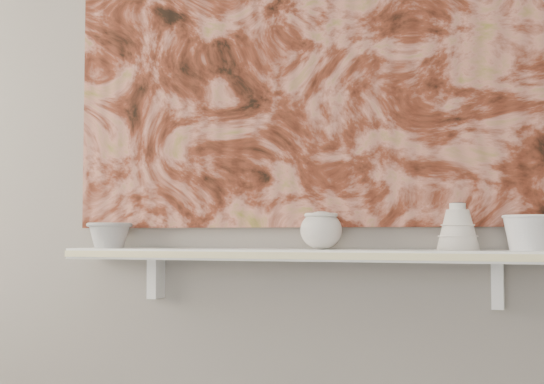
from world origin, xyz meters
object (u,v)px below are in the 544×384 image
at_px(bell_vessel, 458,227).
at_px(cup_cream, 321,230).
at_px(bowl_grey, 109,235).
at_px(painting, 315,34).
at_px(shelf, 307,255).
at_px(bowl_white, 528,232).

bearing_deg(bell_vessel, cup_cream, 180.00).
distance_m(bowl_grey, cup_cream, 0.65).
xyz_separation_m(painting, cup_cream, (0.04, -0.08, -0.56)).
xyz_separation_m(bowl_grey, bell_vessel, (1.01, 0.00, 0.02)).
bearing_deg(cup_cream, bowl_grey, 180.00).
distance_m(painting, bowl_grey, 0.84).
distance_m(shelf, painting, 0.63).
relative_size(bell_vessel, bowl_white, 0.97).
xyz_separation_m(cup_cream, bowl_white, (0.53, 0.00, -0.01)).
bearing_deg(bell_vessel, shelf, 180.00).
bearing_deg(bowl_white, painting, 171.91).
bearing_deg(cup_cream, shelf, 180.00).
xyz_separation_m(bell_vessel, bowl_white, (0.17, 0.00, -0.02)).
relative_size(bowl_grey, bowl_white, 1.09).
bearing_deg(bowl_grey, shelf, 0.00).
height_order(shelf, bowl_grey, bowl_grey).
height_order(painting, bell_vessel, painting).
bearing_deg(bell_vessel, bowl_grey, 180.00).
height_order(painting, bowl_white, painting).
bearing_deg(cup_cream, painting, 115.95).
distance_m(cup_cream, bell_vessel, 0.36).
bearing_deg(bowl_white, bowl_grey, 180.00).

